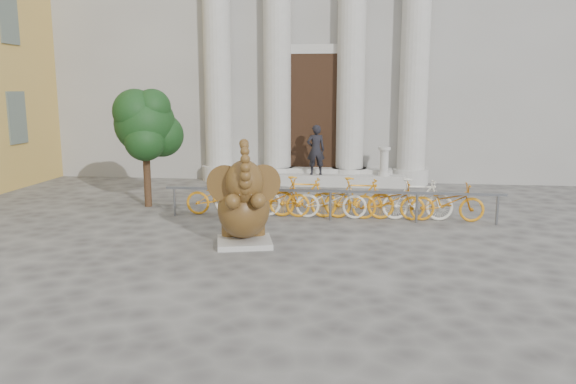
# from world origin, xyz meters

# --- Properties ---
(ground) EXTENTS (80.00, 80.00, 0.00)m
(ground) POSITION_xyz_m (0.00, 0.00, 0.00)
(ground) COLOR #474442
(ground) RESTS_ON ground
(classical_building) EXTENTS (22.00, 10.70, 12.00)m
(classical_building) POSITION_xyz_m (0.00, 14.93, 5.98)
(classical_building) COLOR gray
(classical_building) RESTS_ON ground
(entrance_steps) EXTENTS (6.00, 1.20, 0.36)m
(entrance_steps) POSITION_xyz_m (0.00, 9.40, 0.18)
(entrance_steps) COLOR #A8A59E
(entrance_steps) RESTS_ON ground
(elephant_statue) EXTENTS (1.39, 1.68, 2.13)m
(elephant_statue) POSITION_xyz_m (-0.73, 1.84, 0.78)
(elephant_statue) COLOR #A8A59E
(elephant_statue) RESTS_ON ground
(bike_rack) EXTENTS (8.00, 0.53, 1.00)m
(bike_rack) POSITION_xyz_m (0.85, 4.49, 0.50)
(bike_rack) COLOR slate
(bike_rack) RESTS_ON ground
(tree) EXTENTS (1.77, 1.62, 3.07)m
(tree) POSITION_xyz_m (-3.99, 5.24, 2.14)
(tree) COLOR #332114
(tree) RESTS_ON ground
(pedestrian) EXTENTS (0.65, 0.50, 1.60)m
(pedestrian) POSITION_xyz_m (0.14, 9.05, 1.16)
(pedestrian) COLOR black
(pedestrian) RESTS_ON entrance_steps
(balustrade_post) EXTENTS (0.37, 0.37, 0.92)m
(balustrade_post) POSITION_xyz_m (2.31, 9.10, 0.78)
(balustrade_post) COLOR #A8A59E
(balustrade_post) RESTS_ON entrance_steps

